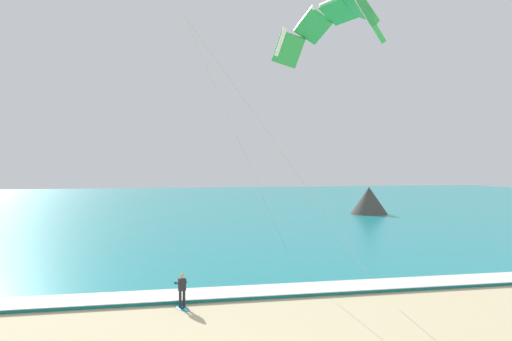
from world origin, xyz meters
TOP-DOWN VIEW (x-y plane):
  - sea at (0.00, 70.01)m, footprint 200.00×120.00m
  - surf_foam at (0.00, 11.01)m, footprint 200.00×2.32m
  - surfboard at (-0.98, 9.32)m, footprint 0.91×1.46m
  - kitesurfer at (-0.98, 9.33)m, footprint 0.64×0.64m
  - kite_primary at (7.73, 12.39)m, footprint 10.54×8.86m
  - headland_right at (26.73, 48.54)m, footprint 5.97×6.51m

SIDE VIEW (x-z plane):
  - surfboard at x=-0.98m, z-range -0.02..0.07m
  - sea at x=0.00m, z-range 0.00..0.20m
  - surf_foam at x=0.00m, z-range 0.20..0.24m
  - kitesurfer at x=-0.98m, z-range 0.10..1.79m
  - headland_right at x=26.73m, z-range -0.27..3.61m
  - kite_primary at x=7.73m, z-range 7.45..22.74m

